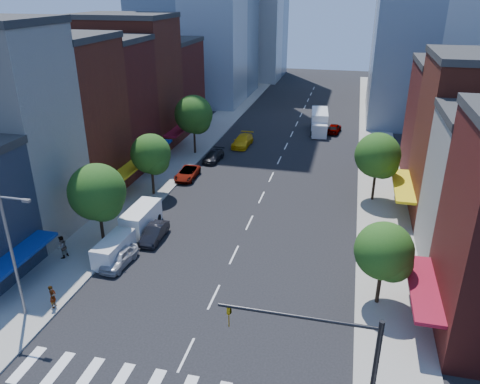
# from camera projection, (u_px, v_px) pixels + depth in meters

# --- Properties ---
(ground) EXTENTS (220.00, 220.00, 0.00)m
(ground) POSITION_uv_depth(u_px,v_px,m) (186.00, 355.00, 28.70)
(ground) COLOR black
(ground) RESTS_ON ground
(sidewalk_left) EXTENTS (5.00, 120.00, 0.15)m
(sidewalk_left) POSITION_uv_depth(u_px,v_px,m) (197.00, 144.00, 66.92)
(sidewalk_left) COLOR gray
(sidewalk_left) RESTS_ON ground
(sidewalk_right) EXTENTS (5.00, 120.00, 0.15)m
(sidewalk_right) POSITION_uv_depth(u_px,v_px,m) (378.00, 157.00, 61.58)
(sidewalk_right) COLOR gray
(sidewalk_right) RESTS_ON ground
(bldg_left_2) EXTENTS (12.00, 9.00, 16.00)m
(bldg_left_2) POSITION_uv_depth(u_px,v_px,m) (57.00, 121.00, 48.20)
(bldg_left_2) COLOR maroon
(bldg_left_2) RESTS_ON ground
(bldg_left_3) EXTENTS (12.00, 8.00, 15.00)m
(bldg_left_3) POSITION_uv_depth(u_px,v_px,m) (99.00, 107.00, 55.96)
(bldg_left_3) COLOR #551815
(bldg_left_3) RESTS_ON ground
(bldg_left_4) EXTENTS (12.00, 9.00, 17.00)m
(bldg_left_4) POSITION_uv_depth(u_px,v_px,m) (129.00, 85.00, 63.11)
(bldg_left_4) COLOR maroon
(bldg_left_4) RESTS_ON ground
(bldg_left_5) EXTENTS (12.00, 10.00, 13.00)m
(bldg_left_5) POSITION_uv_depth(u_px,v_px,m) (158.00, 86.00, 72.37)
(bldg_left_5) COLOR #551815
(bldg_left_5) RESTS_ON ground
(bldg_right_3) EXTENTS (12.00, 10.00, 13.00)m
(bldg_right_3) POSITION_uv_depth(u_px,v_px,m) (466.00, 126.00, 51.82)
(bldg_right_3) COLOR #551815
(bldg_right_3) RESTS_ON ground
(streetlight) EXTENTS (2.25, 0.25, 9.00)m
(streetlight) POSITION_uv_depth(u_px,v_px,m) (14.00, 249.00, 29.99)
(streetlight) COLOR slate
(streetlight) RESTS_ON sidewalk_left
(tree_left_near) EXTENTS (4.80, 4.80, 7.30)m
(tree_left_near) POSITION_uv_depth(u_px,v_px,m) (99.00, 194.00, 38.88)
(tree_left_near) COLOR black
(tree_left_near) RESTS_ON sidewalk_left
(tree_left_mid) EXTENTS (4.20, 4.20, 6.65)m
(tree_left_mid) POSITION_uv_depth(u_px,v_px,m) (152.00, 156.00, 48.80)
(tree_left_mid) COLOR black
(tree_left_mid) RESTS_ON sidewalk_left
(tree_left_far) EXTENTS (5.00, 5.00, 7.75)m
(tree_left_far) POSITION_uv_depth(u_px,v_px,m) (195.00, 116.00, 60.98)
(tree_left_far) COLOR black
(tree_left_far) RESTS_ON sidewalk_left
(tree_right_near) EXTENTS (4.00, 4.00, 6.20)m
(tree_right_near) POSITION_uv_depth(u_px,v_px,m) (386.00, 254.00, 31.57)
(tree_right_near) COLOR black
(tree_right_near) RESTS_ON sidewalk_right
(tree_right_far) EXTENTS (4.60, 4.60, 7.20)m
(tree_right_far) POSITION_uv_depth(u_px,v_px,m) (379.00, 157.00, 47.30)
(tree_right_far) COLOR black
(tree_right_far) RESTS_ON sidewalk_right
(parked_car_front) EXTENTS (1.96, 4.21, 1.40)m
(parked_car_front) POSITION_uv_depth(u_px,v_px,m) (119.00, 258.00, 37.67)
(parked_car_front) COLOR #ADADB2
(parked_car_front) RESTS_ON ground
(parked_car_second) EXTENTS (1.52, 4.12, 1.35)m
(parked_car_second) POSITION_uv_depth(u_px,v_px,m) (154.00, 233.00, 41.46)
(parked_car_second) COLOR black
(parked_car_second) RESTS_ON ground
(parked_car_third) EXTENTS (2.27, 4.70, 1.29)m
(parked_car_third) POSITION_uv_depth(u_px,v_px,m) (187.00, 173.00, 54.72)
(parked_car_third) COLOR #999999
(parked_car_third) RESTS_ON ground
(parked_car_rear) EXTENTS (2.11, 4.52, 1.28)m
(parked_car_rear) POSITION_uv_depth(u_px,v_px,m) (213.00, 156.00, 60.24)
(parked_car_rear) COLOR black
(parked_car_rear) RESTS_ON ground
(cargo_van_near) EXTENTS (1.92, 4.47, 1.88)m
(cargo_van_near) POSITION_uv_depth(u_px,v_px,m) (113.00, 250.00, 38.28)
(cargo_van_near) COLOR silver
(cargo_van_near) RESTS_ON ground
(cargo_van_far) EXTENTS (2.11, 5.04, 2.13)m
(cargo_van_far) POSITION_uv_depth(u_px,v_px,m) (141.00, 219.00, 43.14)
(cargo_van_far) COLOR white
(cargo_van_far) RESTS_ON ground
(taxi) EXTENTS (2.40, 5.41, 1.54)m
(taxi) POSITION_uv_depth(u_px,v_px,m) (243.00, 141.00, 65.76)
(taxi) COLOR #E6B30C
(taxi) RESTS_ON ground
(traffic_car_oncoming) EXTENTS (1.92, 4.58, 1.47)m
(traffic_car_oncoming) POSITION_uv_depth(u_px,v_px,m) (321.00, 124.00, 74.05)
(traffic_car_oncoming) COLOR black
(traffic_car_oncoming) RESTS_ON ground
(traffic_car_far) EXTENTS (2.27, 4.49, 1.46)m
(traffic_car_far) POSITION_uv_depth(u_px,v_px,m) (334.00, 128.00, 71.77)
(traffic_car_far) COLOR #999999
(traffic_car_far) RESTS_ON ground
(box_truck) EXTENTS (3.05, 8.12, 3.20)m
(box_truck) POSITION_uv_depth(u_px,v_px,m) (319.00, 122.00, 71.93)
(box_truck) COLOR silver
(box_truck) RESTS_ON ground
(pedestrian_near) EXTENTS (0.53, 0.70, 1.72)m
(pedestrian_near) POSITION_uv_depth(u_px,v_px,m) (53.00, 296.00, 32.44)
(pedestrian_near) COLOR #999999
(pedestrian_near) RESTS_ON sidewalk_left
(pedestrian_far) EXTENTS (0.94, 1.09, 1.95)m
(pedestrian_far) POSITION_uv_depth(u_px,v_px,m) (62.00, 247.00, 38.35)
(pedestrian_far) COLOR #999999
(pedestrian_far) RESTS_ON sidewalk_left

